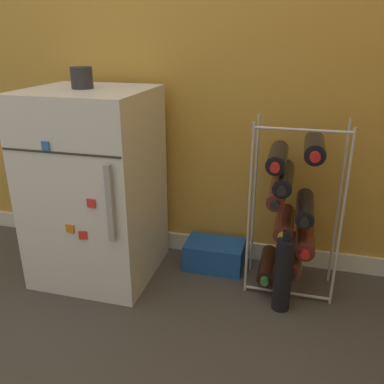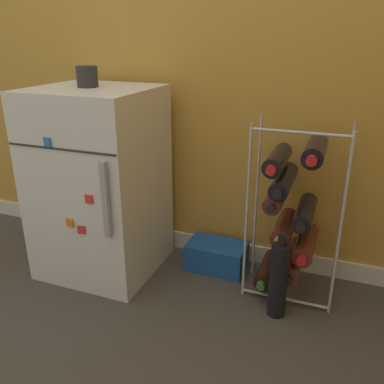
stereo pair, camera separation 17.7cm
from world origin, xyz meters
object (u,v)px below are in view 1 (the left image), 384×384
fridge_top_cup (82,78)px  loose_bottle_floor (283,274)px  mini_fridge (96,186)px  wine_rack (290,208)px  soda_box (215,255)px

fridge_top_cup → loose_bottle_floor: (0.88, -0.09, -0.75)m
mini_fridge → loose_bottle_floor: 0.91m
wine_rack → soda_box: wine_rack is taller
mini_fridge → fridge_top_cup: fridge_top_cup is taller
loose_bottle_floor → soda_box: bearing=143.6°
mini_fridge → wine_rack: (0.87, 0.09, -0.05)m
soda_box → wine_rack: bearing=-12.8°
soda_box → loose_bottle_floor: (0.34, -0.25, 0.10)m
wine_rack → soda_box: 0.47m
loose_bottle_floor → mini_fridge: bearing=174.4°
mini_fridge → wine_rack: 0.87m
wine_rack → fridge_top_cup: bearing=-174.5°
wine_rack → loose_bottle_floor: wine_rack is taller
mini_fridge → soda_box: 0.66m
mini_fridge → fridge_top_cup: bearing=172.6°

